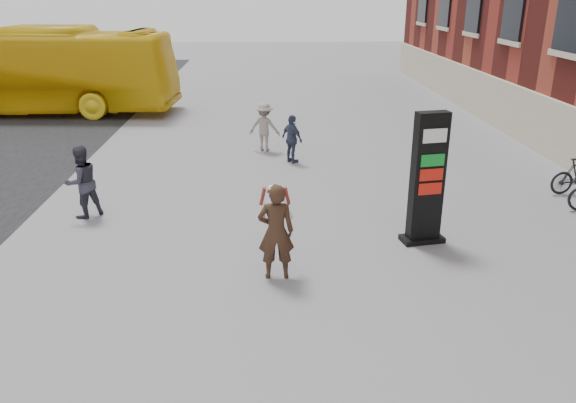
{
  "coord_description": "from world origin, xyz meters",
  "views": [
    {
      "loc": [
        0.49,
        -8.71,
        4.96
      ],
      "look_at": [
        0.94,
        1.47,
        1.1
      ],
      "focal_mm": 35.0,
      "sensor_mm": 36.0,
      "label": 1
    }
  ],
  "objects_px": {
    "info_pylon": "(427,179)",
    "pedestrian_a": "(82,182)",
    "pedestrian_b": "(264,127)",
    "pedestrian_c": "(292,139)",
    "woman": "(276,230)",
    "bus": "(21,70)"
  },
  "relations": [
    {
      "from": "bus",
      "to": "pedestrian_c",
      "type": "relative_size",
      "value": 8.73
    },
    {
      "from": "info_pylon",
      "to": "pedestrian_a",
      "type": "bearing_deg",
      "value": 156.81
    },
    {
      "from": "bus",
      "to": "pedestrian_c",
      "type": "xyz_separation_m",
      "value": [
        11.0,
        -7.95,
        -1.05
      ]
    },
    {
      "from": "info_pylon",
      "to": "bus",
      "type": "relative_size",
      "value": 0.21
    },
    {
      "from": "woman",
      "to": "pedestrian_b",
      "type": "height_order",
      "value": "woman"
    },
    {
      "from": "pedestrian_a",
      "to": "pedestrian_c",
      "type": "xyz_separation_m",
      "value": [
        5.03,
        4.15,
        -0.11
      ]
    },
    {
      "from": "woman",
      "to": "info_pylon",
      "type": "bearing_deg",
      "value": -157.21
    },
    {
      "from": "pedestrian_a",
      "to": "pedestrian_c",
      "type": "bearing_deg",
      "value": 176.91
    },
    {
      "from": "woman",
      "to": "bus",
      "type": "bearing_deg",
      "value": -57.62
    },
    {
      "from": "bus",
      "to": "pedestrian_a",
      "type": "xyz_separation_m",
      "value": [
        5.97,
        -12.09,
        -0.94
      ]
    },
    {
      "from": "bus",
      "to": "pedestrian_a",
      "type": "height_order",
      "value": "bus"
    },
    {
      "from": "woman",
      "to": "pedestrian_a",
      "type": "height_order",
      "value": "woman"
    },
    {
      "from": "pedestrian_b",
      "to": "info_pylon",
      "type": "bearing_deg",
      "value": 129.45
    },
    {
      "from": "info_pylon",
      "to": "pedestrian_c",
      "type": "distance_m",
      "value": 6.39
    },
    {
      "from": "info_pylon",
      "to": "pedestrian_c",
      "type": "xyz_separation_m",
      "value": [
        -2.44,
        5.87,
        -0.64
      ]
    },
    {
      "from": "info_pylon",
      "to": "woman",
      "type": "height_order",
      "value": "info_pylon"
    },
    {
      "from": "pedestrian_b",
      "to": "pedestrian_c",
      "type": "bearing_deg",
      "value": 135.77
    },
    {
      "from": "bus",
      "to": "pedestrian_c",
      "type": "bearing_deg",
      "value": -121.6
    },
    {
      "from": "woman",
      "to": "pedestrian_c",
      "type": "relative_size",
      "value": 1.23
    },
    {
      "from": "info_pylon",
      "to": "pedestrian_c",
      "type": "height_order",
      "value": "info_pylon"
    },
    {
      "from": "bus",
      "to": "pedestrian_b",
      "type": "bearing_deg",
      "value": -118.49
    },
    {
      "from": "pedestrian_a",
      "to": "pedestrian_b",
      "type": "height_order",
      "value": "pedestrian_a"
    }
  ]
}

